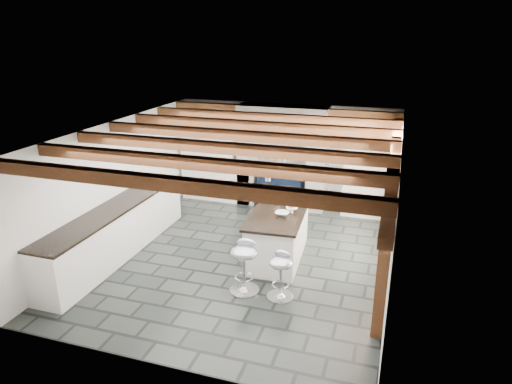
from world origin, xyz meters
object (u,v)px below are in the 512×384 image
(kitchen_island, at_px, (278,234))
(range_cooker, at_px, (282,186))
(bar_stool_near, at_px, (281,270))
(bar_stool_far, at_px, (244,260))

(kitchen_island, bearing_deg, range_cooker, 99.46)
(bar_stool_near, bearing_deg, range_cooker, 114.04)
(kitchen_island, relative_size, bar_stool_near, 2.36)
(range_cooker, height_order, kitchen_island, kitchen_island)
(range_cooker, bearing_deg, bar_stool_far, -84.12)
(range_cooker, distance_m, bar_stool_far, 3.80)
(bar_stool_near, bearing_deg, bar_stool_far, -170.72)
(kitchen_island, bearing_deg, bar_stool_near, -76.50)
(range_cooker, xyz_separation_m, kitchen_island, (0.58, -2.53, -0.03))
(range_cooker, distance_m, bar_stool_near, 3.91)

